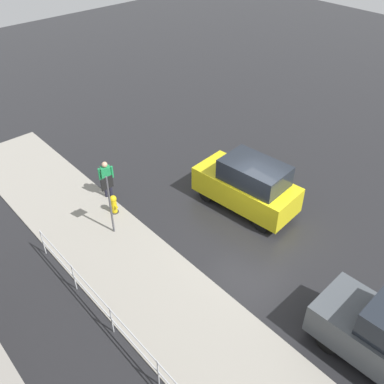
{
  "coord_description": "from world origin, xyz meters",
  "views": [
    {
      "loc": [
        -6.95,
        9.04,
        10.35
      ],
      "look_at": [
        2.32,
        0.76,
        0.9
      ],
      "focal_mm": 40.0,
      "sensor_mm": 36.0,
      "label": 1
    }
  ],
  "objects_px": {
    "fire_hydrant": "(114,205)",
    "sign_post": "(109,197)",
    "moving_hatchback": "(248,185)",
    "pedestrian": "(106,177)"
  },
  "relations": [
    {
      "from": "moving_hatchback",
      "to": "pedestrian",
      "type": "bearing_deg",
      "value": 41.56
    },
    {
      "from": "moving_hatchback",
      "to": "pedestrian",
      "type": "height_order",
      "value": "moving_hatchback"
    },
    {
      "from": "fire_hydrant",
      "to": "sign_post",
      "type": "height_order",
      "value": "sign_post"
    },
    {
      "from": "fire_hydrant",
      "to": "pedestrian",
      "type": "height_order",
      "value": "pedestrian"
    },
    {
      "from": "moving_hatchback",
      "to": "fire_hydrant",
      "type": "bearing_deg",
      "value": 52.61
    },
    {
      "from": "fire_hydrant",
      "to": "sign_post",
      "type": "relative_size",
      "value": 0.33
    },
    {
      "from": "moving_hatchback",
      "to": "sign_post",
      "type": "relative_size",
      "value": 1.69
    },
    {
      "from": "fire_hydrant",
      "to": "pedestrian",
      "type": "bearing_deg",
      "value": -21.6
    },
    {
      "from": "pedestrian",
      "to": "sign_post",
      "type": "bearing_deg",
      "value": 151.75
    },
    {
      "from": "moving_hatchback",
      "to": "sign_post",
      "type": "bearing_deg",
      "value": 64.78
    }
  ]
}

